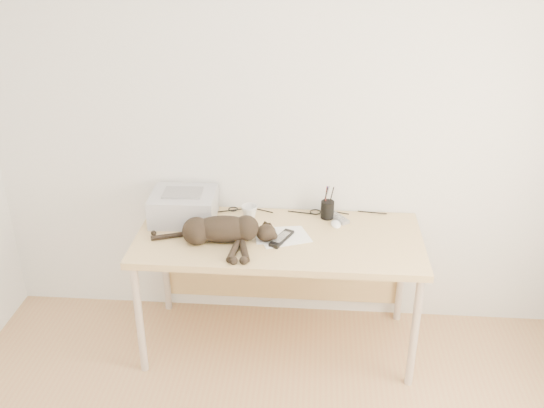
# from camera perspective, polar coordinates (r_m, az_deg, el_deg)

# --- Properties ---
(wall_back) EXTENTS (3.50, 0.00, 3.50)m
(wall_back) POSITION_cam_1_polar(r_m,az_deg,el_deg) (3.50, 1.09, 7.87)
(wall_back) COLOR silver
(wall_back) RESTS_ON floor
(desk) EXTENTS (1.60, 0.70, 0.74)m
(desk) POSITION_cam_1_polar(r_m,az_deg,el_deg) (3.53, 0.73, -4.29)
(desk) COLOR tan
(desk) RESTS_ON floor
(printer) EXTENTS (0.38, 0.33, 0.18)m
(printer) POSITION_cam_1_polar(r_m,az_deg,el_deg) (3.58, -8.31, -0.19)
(printer) COLOR #A9A9AE
(printer) RESTS_ON desk
(papers) EXTENTS (0.34, 0.28, 0.01)m
(papers) POSITION_cam_1_polar(r_m,az_deg,el_deg) (3.39, 0.94, -3.04)
(papers) COLOR white
(papers) RESTS_ON desk
(cat) EXTENTS (0.70, 0.33, 0.16)m
(cat) POSITION_cam_1_polar(r_m,az_deg,el_deg) (3.32, -4.97, -2.53)
(cat) COLOR black
(cat) RESTS_ON desk
(mug) EXTENTS (0.13, 0.13, 0.09)m
(mug) POSITION_cam_1_polar(r_m,az_deg,el_deg) (3.56, -2.13, -0.82)
(mug) COLOR silver
(mug) RESTS_ON desk
(pen_cup) EXTENTS (0.08, 0.08, 0.20)m
(pen_cup) POSITION_cam_1_polar(r_m,az_deg,el_deg) (3.58, 5.23, -0.50)
(pen_cup) COLOR black
(pen_cup) RESTS_ON desk
(remote_grey) EXTENTS (0.15, 0.18, 0.02)m
(remote_grey) POSITION_cam_1_polar(r_m,az_deg,el_deg) (3.60, 6.11, -1.22)
(remote_grey) COLOR slate
(remote_grey) RESTS_ON desk
(remote_black) EXTENTS (0.13, 0.20, 0.02)m
(remote_black) POSITION_cam_1_polar(r_m,az_deg,el_deg) (3.35, 0.91, -3.28)
(remote_black) COLOR black
(remote_black) RESTS_ON desk
(mouse) EXTENTS (0.07, 0.11, 0.03)m
(mouse) POSITION_cam_1_polar(r_m,az_deg,el_deg) (3.52, 6.04, -1.73)
(mouse) COLOR white
(mouse) RESTS_ON desk
(cable_tangle) EXTENTS (1.36, 0.07, 0.01)m
(cable_tangle) POSITION_cam_1_polar(r_m,az_deg,el_deg) (3.66, 0.97, -0.65)
(cable_tangle) COLOR black
(cable_tangle) RESTS_ON desk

